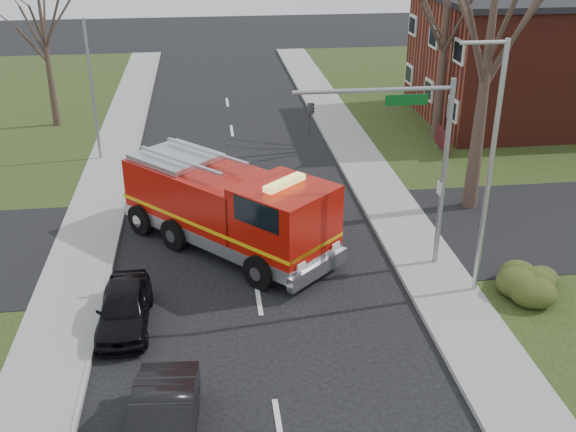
{
  "coord_description": "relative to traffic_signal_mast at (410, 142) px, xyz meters",
  "views": [
    {
      "loc": [
        -1.39,
        -18.92,
        11.94
      ],
      "look_at": [
        1.24,
        2.05,
        2.0
      ],
      "focal_mm": 42.0,
      "sensor_mm": 36.0,
      "label": 1
    }
  ],
  "objects": [
    {
      "name": "ground",
      "position": [
        -5.21,
        -1.5,
        -4.71
      ],
      "size": [
        120.0,
        120.0,
        0.0
      ],
      "primitive_type": "plane",
      "color": "black",
      "rests_on": "ground"
    },
    {
      "name": "bare_tree_far",
      "position": [
        5.79,
        13.5,
        1.78
      ],
      "size": [
        5.25,
        5.25,
        10.5
      ],
      "color": "#3B2B23",
      "rests_on": "ground"
    },
    {
      "name": "sidewalk_left",
      "position": [
        -11.41,
        -1.5,
        -4.63
      ],
      "size": [
        2.4,
        80.0,
        0.15
      ],
      "primitive_type": "cube",
      "color": "gray",
      "rests_on": "ground"
    },
    {
      "name": "fire_engine",
      "position": [
        -5.94,
        2.27,
        -3.14
      ],
      "size": [
        7.95,
        8.32,
        3.47
      ],
      "rotation": [
        0.0,
        0.0,
        0.74
      ],
      "color": "#A61007",
      "rests_on": "ground"
    },
    {
      "name": "parked_car_maroon",
      "position": [
        -9.41,
        -2.5,
        -4.06
      ],
      "size": [
        1.56,
        3.83,
        1.3
      ],
      "primitive_type": "imported",
      "rotation": [
        0.0,
        0.0,
        -0.0
      ],
      "color": "black",
      "rests_on": "ground"
    },
    {
      "name": "streetlight_pole",
      "position": [
        1.93,
        -2.0,
        -0.16
      ],
      "size": [
        1.48,
        0.16,
        8.4
      ],
      "color": "#B7BABF",
      "rests_on": "ground"
    },
    {
      "name": "bare_tree_near",
      "position": [
        4.29,
        4.5,
        2.71
      ],
      "size": [
        6.0,
        6.0,
        12.0
      ],
      "color": "#3B2B23",
      "rests_on": "ground"
    },
    {
      "name": "sidewalk_right",
      "position": [
        0.99,
        -1.5,
        -4.63
      ],
      "size": [
        2.4,
        80.0,
        0.15
      ],
      "primitive_type": "cube",
      "color": "gray",
      "rests_on": "ground"
    },
    {
      "name": "hedge_corner",
      "position": [
        3.79,
        -2.5,
        -4.13
      ],
      "size": [
        2.8,
        2.0,
        0.9
      ],
      "primitive_type": "ellipsoid",
      "color": "#2E3B15",
      "rests_on": "lawn_right"
    },
    {
      "name": "parked_car_gray",
      "position": [
        -8.01,
        -7.98,
        -3.99
      ],
      "size": [
        1.76,
        4.41,
        1.43
      ],
      "primitive_type": "imported",
      "rotation": [
        0.0,
        0.0,
        -0.06
      ],
      "color": "black",
      "rests_on": "ground"
    },
    {
      "name": "utility_pole_far",
      "position": [
        -12.01,
        12.5,
        -1.21
      ],
      "size": [
        0.14,
        0.14,
        7.0
      ],
      "primitive_type": "cylinder",
      "color": "gray",
      "rests_on": "ground"
    },
    {
      "name": "health_center_sign",
      "position": [
        5.29,
        11.0,
        -3.83
      ],
      "size": [
        0.12,
        2.0,
        1.4
      ],
      "color": "#491119",
      "rests_on": "ground"
    },
    {
      "name": "brick_building",
      "position": [
        13.79,
        16.5,
        -1.05
      ],
      "size": [
        15.4,
        10.4,
        7.25
      ],
      "color": "maroon",
      "rests_on": "ground"
    },
    {
      "name": "traffic_signal_mast",
      "position": [
        0.0,
        0.0,
        0.0
      ],
      "size": [
        5.29,
        0.18,
        6.8
      ],
      "color": "gray",
      "rests_on": "ground"
    },
    {
      "name": "bare_tree_left",
      "position": [
        -15.21,
        18.5,
        0.86
      ],
      "size": [
        4.5,
        4.5,
        9.0
      ],
      "color": "#3B2B23",
      "rests_on": "ground"
    }
  ]
}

